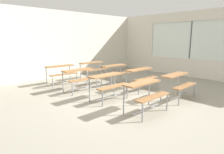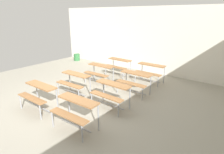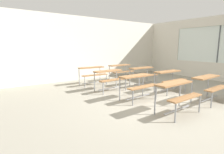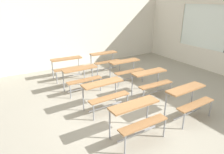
{
  "view_description": "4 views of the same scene",
  "coord_description": "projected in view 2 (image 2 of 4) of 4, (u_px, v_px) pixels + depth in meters",
  "views": [
    {
      "loc": [
        -3.8,
        -3.64,
        1.78
      ],
      "look_at": [
        0.57,
        1.07,
        0.48
      ],
      "focal_mm": 30.85,
      "sensor_mm": 36.0,
      "label": 1
    },
    {
      "loc": [
        4.46,
        -3.5,
        2.65
      ],
      "look_at": [
        0.88,
        1.14,
        0.67
      ],
      "focal_mm": 29.82,
      "sensor_mm": 36.0,
      "label": 2
    },
    {
      "loc": [
        -3.8,
        -3.3,
        1.6
      ],
      "look_at": [
        -0.18,
        1.76,
        0.51
      ],
      "focal_mm": 28.0,
      "sensor_mm": 36.0,
      "label": 3
    },
    {
      "loc": [
        -2.43,
        -3.71,
        2.73
      ],
      "look_at": [
        0.45,
        1.12,
        0.56
      ],
      "focal_mm": 32.41,
      "sensor_mm": 36.0,
      "label": 4
    }
  ],
  "objects": [
    {
      "name": "desk_bench_r1c1",
      "position": [
        111.0,
        90.0,
        5.4
      ],
      "size": [
        1.11,
        0.61,
        0.74
      ],
      "rotation": [
        0.0,
        0.0,
        -0.02
      ],
      "color": "olive",
      "rests_on": "ground"
    },
    {
      "name": "desk_bench_r2c0",
      "position": [
        99.0,
        70.0,
        7.36
      ],
      "size": [
        1.12,
        0.62,
        0.74
      ],
      "rotation": [
        0.0,
        0.0,
        0.03
      ],
      "color": "olive",
      "rests_on": "ground"
    },
    {
      "name": "ground",
      "position": [
        69.0,
        101.0,
        6.06
      ],
      "size": [
        10.0,
        9.0,
        0.05
      ],
      "primitive_type": "cube",
      "color": "gray"
    },
    {
      "name": "trash_bin",
      "position": [
        77.0,
        57.0,
        11.21
      ],
      "size": [
        0.35,
        0.35,
        0.39
      ],
      "primitive_type": "cylinder",
      "color": "#2D6B38",
      "rests_on": "ground"
    },
    {
      "name": "desk_bench_r2c1",
      "position": [
        134.0,
        78.0,
        6.38
      ],
      "size": [
        1.1,
        0.6,
        0.74
      ],
      "rotation": [
        0.0,
        0.0,
        -0.01
      ],
      "color": "olive",
      "rests_on": "ground"
    },
    {
      "name": "desk_bench_r0c0",
      "position": [
        38.0,
        92.0,
        5.28
      ],
      "size": [
        1.11,
        0.6,
        0.74
      ],
      "rotation": [
        0.0,
        0.0,
        0.01
      ],
      "color": "olive",
      "rests_on": "ground"
    },
    {
      "name": "desk_bench_r1c0",
      "position": [
        74.0,
        79.0,
        6.29
      ],
      "size": [
        1.12,
        0.63,
        0.74
      ],
      "rotation": [
        0.0,
        0.0,
        0.04
      ],
      "color": "olive",
      "rests_on": "ground"
    },
    {
      "name": "desk_bench_r3c1",
      "position": [
        150.0,
        69.0,
        7.45
      ],
      "size": [
        1.1,
        0.59,
        0.74
      ],
      "rotation": [
        0.0,
        0.0,
        -0.0
      ],
      "color": "olive",
      "rests_on": "ground"
    },
    {
      "name": "desk_bench_r0c1",
      "position": [
        75.0,
        107.0,
        4.38
      ],
      "size": [
        1.12,
        0.63,
        0.74
      ],
      "rotation": [
        0.0,
        0.0,
        0.04
      ],
      "color": "olive",
      "rests_on": "ground"
    },
    {
      "name": "wall_back",
      "position": [
        140.0,
        39.0,
        8.95
      ],
      "size": [
        10.0,
        0.12,
        3.0
      ],
      "primitive_type": "cube",
      "color": "silver",
      "rests_on": "ground"
    },
    {
      "name": "desk_bench_r3c0",
      "position": [
        118.0,
        63.0,
        8.32
      ],
      "size": [
        1.12,
        0.63,
        0.74
      ],
      "rotation": [
        0.0,
        0.0,
        -0.04
      ],
      "color": "olive",
      "rests_on": "ground"
    }
  ]
}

